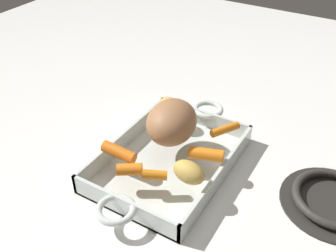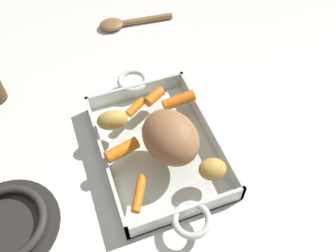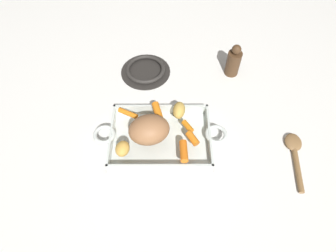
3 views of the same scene
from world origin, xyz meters
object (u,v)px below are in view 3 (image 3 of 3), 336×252
Objects in this scene: baby_carrot_southeast at (128,113)px; stove_burner_rear at (146,70)px; roasting_dish at (160,138)px; pork_roast at (149,130)px; baby_carrot_northwest at (158,112)px; baby_carrot_long at (184,151)px; baby_carrot_northeast at (188,126)px; potato_golden_small at (123,149)px; baby_carrot_southwest at (193,138)px; pepper_mill at (233,62)px; potato_whole at (179,110)px; serving_spoon at (295,152)px.

stove_burner_rear is at bearing -100.61° from baby_carrot_southeast.
pork_roast is (0.03, 0.01, 0.07)m from roasting_dish.
baby_carrot_southeast is at bearing 1.90° from baby_carrot_northwest.
baby_carrot_long reaches higher than stove_burner_rear.
baby_carrot_northwest is at bearing -30.32° from baby_carrot_northeast.
baby_carrot_northeast is 0.88× the size of potato_golden_small.
baby_carrot_northwest reaches higher than roasting_dish.
baby_carrot_southwest reaches higher than stove_burner_rear.
baby_carrot_long is (0.02, 0.09, 0.00)m from baby_carrot_northeast.
baby_carrot_southeast is 0.43m from pepper_mill.
pork_roast is 0.12m from baby_carrot_southeast.
baby_carrot_northwest is at bearing 102.49° from stove_burner_rear.
pepper_mill is (-0.29, -0.31, -0.03)m from pork_roast.
baby_carrot_southeast is at bearing -49.64° from pork_roast.
pepper_mill reaches higher than baby_carrot_long.
baby_carrot_northwest is 1.44× the size of baby_carrot_southwest.
stove_burner_rear is at bearing -70.89° from baby_carrot_long.
baby_carrot_southeast is (0.09, 0.00, -0.00)m from baby_carrot_northwest.
pepper_mill is (-0.26, -0.30, 0.04)m from roasting_dish.
baby_carrot_northwest is at bearing -104.37° from pork_roast.
pork_roast is at bearing -28.93° from baby_carrot_long.
baby_carrot_southwest is 0.37m from stove_burner_rear.
potato_whole reaches higher than stove_burner_rear.
serving_spoon is at bearing 167.21° from baby_carrot_southeast.
baby_carrot_southeast is (0.19, -0.05, -0.00)m from baby_carrot_northeast.
pork_roast is 0.12m from baby_carrot_long.
baby_carrot_northwest is at bearing 79.66° from serving_spoon.
pepper_mill is at bearing -147.95° from baby_carrot_southeast.
roasting_dish is at bearing 89.14° from serving_spoon.
baby_carrot_southeast is at bearing 79.39° from stove_burner_rear.
serving_spoon is at bearing -177.99° from potato_golden_small.
roasting_dish is 6.38× the size of baby_carrot_northwest.
potato_whole reaches higher than baby_carrot_northwest.
baby_carrot_northeast is 0.11m from baby_carrot_northwest.
baby_carrot_long is at bearing 99.38° from serving_spoon.
baby_carrot_southwest is 0.74× the size of potato_whole.
stove_burner_rear is at bearing -77.51° from baby_carrot_northwest.
pork_roast is 1.99× the size of potato_whole.
baby_carrot_northwest is 0.98× the size of baby_carrot_southeast.
roasting_dish is 0.42m from serving_spoon.
potato_whole is at bearing -68.81° from baby_carrot_southwest.
baby_carrot_southeast is 0.36× the size of stove_burner_rear.
potato_whole is at bearing 76.88° from serving_spoon.
potato_whole is 0.26m from stove_burner_rear.
pork_roast reaches higher than serving_spoon.
potato_whole is (-0.16, -0.00, 0.01)m from baby_carrot_southeast.
serving_spoon is at bearing 175.79° from pork_roast.
potato_whole is (-0.09, -0.09, -0.02)m from pork_roast.
stove_burner_rear is at bearing -78.81° from roasting_dish.
potato_golden_small is (0.08, 0.05, -0.02)m from pork_roast.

